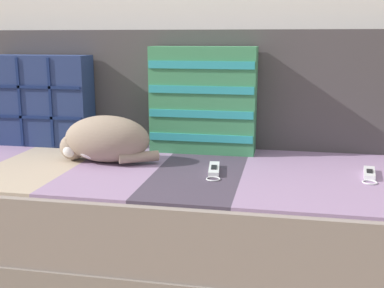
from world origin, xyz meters
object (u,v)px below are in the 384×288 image
throw_pillow_quilted (43,100)px  game_remote_far (214,170)px  throw_pillow_striped (203,100)px  game_remote_near (369,174)px  sleeping_cat (104,140)px  couch (163,220)px

throw_pillow_quilted → game_remote_far: 0.88m
throw_pillow_striped → game_remote_near: throw_pillow_striped is taller
throw_pillow_striped → sleeping_cat: throw_pillow_striped is taller
throw_pillow_quilted → sleeping_cat: throw_pillow_quilted is taller
throw_pillow_quilted → game_remote_far: (0.81, -0.31, -0.19)m
sleeping_cat → game_remote_near: (0.96, -0.02, -0.08)m
sleeping_cat → throw_pillow_striped: bearing=35.8°
throw_pillow_quilted → throw_pillow_striped: throw_pillow_striped is taller
sleeping_cat → game_remote_near: size_ratio=2.12×
game_remote_far → couch: bearing=161.1°
sleeping_cat → couch: bearing=1.2°
throw_pillow_striped → sleeping_cat: size_ratio=1.09×
sleeping_cat → game_remote_far: 0.44m
game_remote_near → game_remote_far: size_ratio=0.92×
sleeping_cat → game_remote_near: 0.96m
couch → throw_pillow_quilted: size_ratio=4.54×
throw_pillow_quilted → throw_pillow_striped: 0.71m
throw_pillow_striped → sleeping_cat: bearing=-144.2°
throw_pillow_striped → game_remote_far: size_ratio=2.11×
game_remote_far → sleeping_cat: bearing=171.3°
couch → game_remote_near: bearing=-1.5°
couch → throw_pillow_striped: (0.11, 0.24, 0.43)m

